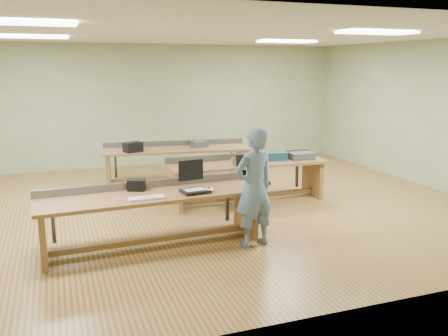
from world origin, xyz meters
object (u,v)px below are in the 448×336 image
Objects in this scene: task_chair at (251,189)px; drinks_can at (233,162)px; laptop_base at (195,191)px; mug at (240,161)px; workbench_front at (151,207)px; workbench_back at (177,157)px; parts_bin_teal at (274,156)px; parts_bin_grey at (301,156)px; person at (254,188)px; workbench_mid at (247,172)px; camera_bag at (137,185)px.

drinks_can is (-0.25, 0.27, 0.46)m from task_chair.
mug reaches higher than laptop_base.
mug is (1.91, 1.48, 0.24)m from workbench_front.
workbench_back is at bearing 73.56° from laptop_base.
mug is 1.02× the size of drinks_can.
mug is at bearing -170.13° from parts_bin_teal.
workbench_front is at bearing -154.87° from parts_bin_grey.
workbench_front is 3.26× the size of task_chair.
person is 1.95m from drinks_can.
workbench_mid and workbench_back have the same top height.
parts_bin_teal is at bearing 28.16° from task_chair.
workbench_mid is at bearing 26.48° from drinks_can.
workbench_mid is 2.06m from workbench_back.
laptop_base is at bearing -17.41° from workbench_front.
task_chair reaches higher than drinks_can.
camera_bag is (-0.15, 0.23, 0.27)m from workbench_front.
parts_bin_teal is at bearing -134.35° from person.
mug is at bearing 35.22° from workbench_front.
camera_bag reaches higher than workbench_back.
person is at bearing -22.55° from workbench_front.
workbench_back reaches higher than mug.
workbench_back is at bearing 134.00° from parts_bin_grey.
camera_bag is at bearing 146.48° from laptop_base.
workbench_back is 13.31× the size of camera_bag.
parts_bin_teal is at bearing 9.87° from mug.
parts_bin_grey is (1.81, 1.97, -0.02)m from person.
laptop_base is at bearing -147.41° from parts_bin_grey.
person is 1.83m from task_chair.
workbench_mid is 12.35× the size of camera_bag.
workbench_front is at bearing -32.33° from person.
workbench_front is 0.65m from laptop_base.
parts_bin_grey is at bearing 22.64° from workbench_front.
parts_bin_teal reaches higher than mug.
person reaches higher than parts_bin_grey.
task_chair reaches higher than parts_bin_grey.
workbench_back is at bearing 86.63° from camera_bag.
task_chair is (-0.09, -0.44, -0.21)m from workbench_mid.
person is at bearing -81.42° from workbench_back.
drinks_can is at bearing 51.88° from camera_bag.
mug is (-1.24, 0.00, -0.01)m from parts_bin_grey.
task_chair is at bearing -163.84° from parts_bin_grey.
person is at bearing -5.69° from camera_bag.
camera_bag is 2.39m from task_chair.
workbench_front is at bearing -102.57° from workbench_back.
parts_bin_grey is (0.50, -0.13, -0.01)m from parts_bin_teal.
task_chair is (2.15, 0.92, -0.48)m from camera_bag.
parts_bin_grey is (1.91, -1.98, 0.25)m from workbench_back.
workbench_front is 0.98× the size of workbench_back.
task_chair reaches higher than mug.
person is 2.47m from parts_bin_teal.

